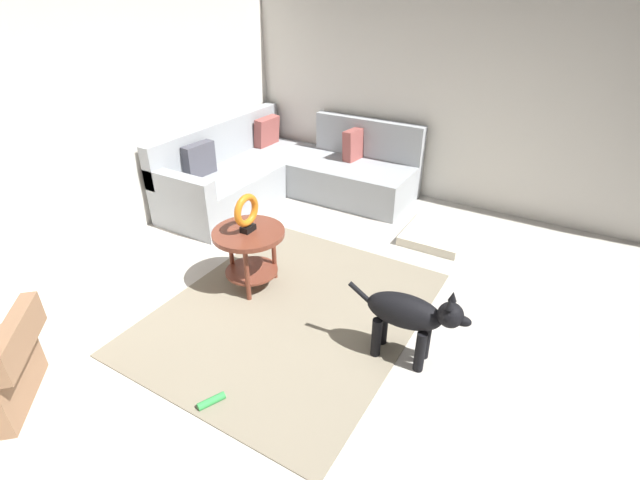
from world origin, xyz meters
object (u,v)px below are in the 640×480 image
Objects in this scene: dog_toy_rope at (211,401)px; torus_sculpture at (247,212)px; sectional_couch at (284,174)px; dog_bed_mat at (438,232)px; side_table at (249,244)px; dog at (410,316)px.

torus_sculpture is at bearing 26.35° from dog_toy_rope.
dog_bed_mat is at bearing -90.36° from sectional_couch.
side_table is 3.37× the size of dog_toy_rope.
dog_bed_mat is 4.49× the size of dog_toy_rope.
sectional_couch is 2.81× the size of dog_bed_mat.
dog_toy_rope is at bearing 169.41° from dog_bed_mat.
sectional_couch is 2.96m from dog.
dog reaches higher than side_table.
dog reaches higher than dog_toy_rope.
dog_bed_mat is (-0.01, -1.93, -0.25)m from sectional_couch.
dog_toy_rope is (-1.17, -0.58, -0.39)m from side_table.
torus_sculpture is 0.38× the size of dog.
torus_sculpture is at bearing 146.60° from dog_bed_mat.
sectional_couch is 1.89m from side_table.
dog_bed_mat is at bearing -33.40° from side_table.
side_table is at bearing 146.60° from dog_bed_mat.
torus_sculpture reaches higher than dog.
sectional_couch is 12.64× the size of dog_toy_rope.
torus_sculpture is at bearing -100.47° from dog.
side_table is (-1.70, -0.82, 0.12)m from sectional_couch.
dog is 4.77× the size of dog_toy_rope.
dog_toy_rope is at bearing -153.65° from side_table.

